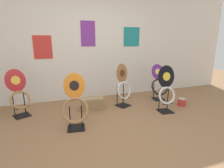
{
  "coord_description": "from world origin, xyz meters",
  "views": [
    {
      "loc": [
        -0.95,
        -2.15,
        1.42
      ],
      "look_at": [
        0.19,
        1.14,
        0.55
      ],
      "focal_mm": 28.0,
      "sensor_mm": 36.0,
      "label": 1
    }
  ],
  "objects_px": {
    "toilet_seat_display_purple_note": "(159,84)",
    "storage_box": "(92,104)",
    "toilet_seat_display_woodgrain": "(123,87)",
    "toilet_seat_display_orange_sun": "(75,105)",
    "toilet_seat_display_jazz_black": "(166,89)",
    "paint_can": "(182,102)",
    "toilet_seat_display_crimson_swirl": "(19,94)"
  },
  "relations": [
    {
      "from": "toilet_seat_display_jazz_black",
      "to": "storage_box",
      "type": "distance_m",
      "value": 1.55
    },
    {
      "from": "paint_can",
      "to": "toilet_seat_display_orange_sun",
      "type": "bearing_deg",
      "value": -173.54
    },
    {
      "from": "paint_can",
      "to": "storage_box",
      "type": "bearing_deg",
      "value": 166.68
    },
    {
      "from": "toilet_seat_display_orange_sun",
      "to": "storage_box",
      "type": "bearing_deg",
      "value": 58.54
    },
    {
      "from": "toilet_seat_display_purple_note",
      "to": "toilet_seat_display_crimson_swirl",
      "type": "bearing_deg",
      "value": 179.74
    },
    {
      "from": "toilet_seat_display_crimson_swirl",
      "to": "toilet_seat_display_purple_note",
      "type": "distance_m",
      "value": 3.09
    },
    {
      "from": "toilet_seat_display_purple_note",
      "to": "storage_box",
      "type": "height_order",
      "value": "toilet_seat_display_purple_note"
    },
    {
      "from": "toilet_seat_display_purple_note",
      "to": "storage_box",
      "type": "distance_m",
      "value": 1.72
    },
    {
      "from": "storage_box",
      "to": "toilet_seat_display_woodgrain",
      "type": "bearing_deg",
      "value": -2.8
    },
    {
      "from": "toilet_seat_display_jazz_black",
      "to": "toilet_seat_display_purple_note",
      "type": "xyz_separation_m",
      "value": [
        0.32,
        0.72,
        -0.08
      ]
    },
    {
      "from": "paint_can",
      "to": "toilet_seat_display_purple_note",
      "type": "bearing_deg",
      "value": 112.58
    },
    {
      "from": "toilet_seat_display_purple_note",
      "to": "storage_box",
      "type": "xyz_separation_m",
      "value": [
        -1.7,
        -0.11,
        -0.27
      ]
    },
    {
      "from": "toilet_seat_display_woodgrain",
      "to": "storage_box",
      "type": "xyz_separation_m",
      "value": [
        -0.69,
        0.03,
        -0.32
      ]
    },
    {
      "from": "toilet_seat_display_purple_note",
      "to": "toilet_seat_display_orange_sun",
      "type": "relative_size",
      "value": 0.94
    },
    {
      "from": "toilet_seat_display_jazz_black",
      "to": "storage_box",
      "type": "height_order",
      "value": "toilet_seat_display_jazz_black"
    },
    {
      "from": "toilet_seat_display_orange_sun",
      "to": "toilet_seat_display_crimson_swirl",
      "type": "bearing_deg",
      "value": 137.96
    },
    {
      "from": "toilet_seat_display_crimson_swirl",
      "to": "toilet_seat_display_purple_note",
      "type": "bearing_deg",
      "value": -0.26
    },
    {
      "from": "toilet_seat_display_woodgrain",
      "to": "toilet_seat_display_orange_sun",
      "type": "height_order",
      "value": "toilet_seat_display_woodgrain"
    },
    {
      "from": "toilet_seat_display_jazz_black",
      "to": "toilet_seat_display_purple_note",
      "type": "height_order",
      "value": "toilet_seat_display_jazz_black"
    },
    {
      "from": "toilet_seat_display_crimson_swirl",
      "to": "toilet_seat_display_purple_note",
      "type": "xyz_separation_m",
      "value": [
        3.09,
        -0.01,
        -0.03
      ]
    },
    {
      "from": "toilet_seat_display_jazz_black",
      "to": "paint_can",
      "type": "distance_m",
      "value": 0.69
    },
    {
      "from": "toilet_seat_display_woodgrain",
      "to": "toilet_seat_display_orange_sun",
      "type": "xyz_separation_m",
      "value": [
        -1.13,
        -0.69,
        -0.03
      ]
    },
    {
      "from": "toilet_seat_display_crimson_swirl",
      "to": "toilet_seat_display_jazz_black",
      "type": "xyz_separation_m",
      "value": [
        2.77,
        -0.74,
        0.05
      ]
    },
    {
      "from": "toilet_seat_display_woodgrain",
      "to": "paint_can",
      "type": "bearing_deg",
      "value": -18.81
    },
    {
      "from": "toilet_seat_display_woodgrain",
      "to": "paint_can",
      "type": "xyz_separation_m",
      "value": [
        1.25,
        -0.42,
        -0.35
      ]
    },
    {
      "from": "toilet_seat_display_woodgrain",
      "to": "toilet_seat_display_jazz_black",
      "type": "bearing_deg",
      "value": -39.89
    },
    {
      "from": "toilet_seat_display_woodgrain",
      "to": "toilet_seat_display_purple_note",
      "type": "height_order",
      "value": "toilet_seat_display_woodgrain"
    },
    {
      "from": "toilet_seat_display_crimson_swirl",
      "to": "toilet_seat_display_jazz_black",
      "type": "height_order",
      "value": "toilet_seat_display_jazz_black"
    },
    {
      "from": "toilet_seat_display_orange_sun",
      "to": "storage_box",
      "type": "distance_m",
      "value": 0.9
    },
    {
      "from": "toilet_seat_display_purple_note",
      "to": "toilet_seat_display_orange_sun",
      "type": "height_order",
      "value": "toilet_seat_display_orange_sun"
    },
    {
      "from": "toilet_seat_display_jazz_black",
      "to": "toilet_seat_display_orange_sun",
      "type": "height_order",
      "value": "toilet_seat_display_jazz_black"
    },
    {
      "from": "toilet_seat_display_orange_sun",
      "to": "paint_can",
      "type": "distance_m",
      "value": 2.42
    }
  ]
}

